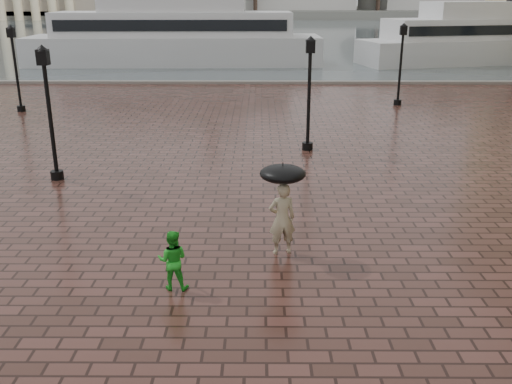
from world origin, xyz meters
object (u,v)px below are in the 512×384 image
adult_pedestrian (282,219)px  ferry_near (175,35)px  street_lamps (205,80)px  ferry_far (482,38)px  child_pedestrian (173,260)px

adult_pedestrian → ferry_near: bearing=-90.6°
street_lamps → ferry_far: bearing=50.3°
child_pedestrian → ferry_near: ferry_near is taller
child_pedestrian → ferry_near: bearing=-79.5°
street_lamps → adult_pedestrian: street_lamps is taller
adult_pedestrian → ferry_far: size_ratio=0.08×
street_lamps → ferry_far: (22.75, 27.36, -0.11)m
ferry_near → adult_pedestrian: bearing=-80.0°
street_lamps → adult_pedestrian: size_ratio=11.72×
ferry_near → ferry_far: ferry_near is taller
street_lamps → child_pedestrian: size_ratio=15.86×
ferry_far → street_lamps: bearing=-143.6°
ferry_near → ferry_far: 27.82m
ferry_near → street_lamps: bearing=-80.6°
child_pedestrian → ferry_near: 41.71m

